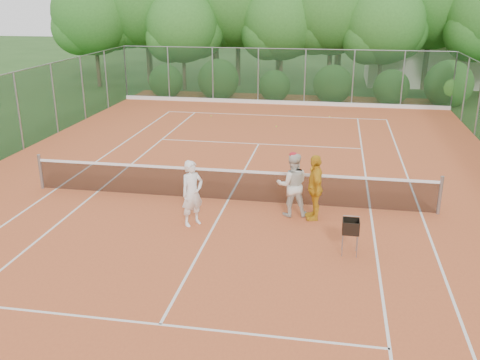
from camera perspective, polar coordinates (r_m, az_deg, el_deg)
name	(u,v)px	position (r m, az deg, el deg)	size (l,w,h in m)	color
ground	(228,201)	(15.81, -1.29, -2.24)	(120.00, 120.00, 0.00)	#264A1A
clay_court	(228,201)	(15.81, -1.29, -2.21)	(18.00, 36.00, 0.02)	#C55A2D
club_building	(427,61)	(39.14, 19.37, 11.86)	(8.00, 5.00, 3.00)	beige
tennis_net	(228,184)	(15.63, -1.30, -0.42)	(11.97, 0.10, 1.10)	gray
player_white	(192,193)	(13.91, -5.11, -1.41)	(0.64, 0.42, 1.76)	white
player_center_grp	(292,184)	(14.52, 5.60, -0.48)	(0.97, 0.82, 1.80)	silver
player_yellow	(315,187)	(14.37, 7.98, -0.77)	(1.05, 0.44, 1.79)	gold
ball_hopper	(351,227)	(12.63, 11.74, -4.95)	(0.37, 0.37, 0.85)	gray
stray_ball_a	(211,116)	(26.85, -3.10, 6.84)	(0.07, 0.07, 0.07)	#AEC62E
stray_ball_b	(330,117)	(26.96, 9.53, 6.66)	(0.07, 0.07, 0.07)	yellow
stray_ball_c	(276,126)	(24.68, 3.91, 5.73)	(0.07, 0.07, 0.07)	#B9D932
court_markings	(228,200)	(15.80, -1.29, -2.16)	(11.03, 23.83, 0.01)	white
fence_back	(281,77)	(29.88, 4.43, 10.93)	(18.07, 0.07, 3.00)	#19381E
tropical_treeline	(315,6)	(34.69, 8.00, 17.91)	(32.10, 8.49, 15.03)	brown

